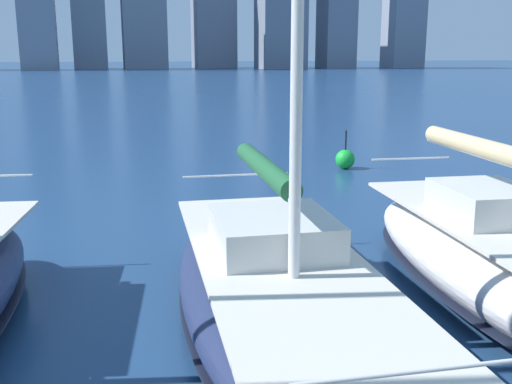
# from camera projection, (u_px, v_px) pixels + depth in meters

# --- Properties ---
(sailboat_tan) EXTENTS (3.19, 8.30, 10.20)m
(sailboat_tan) POSITION_uv_depth(u_px,v_px,m) (497.00, 259.00, 9.99)
(sailboat_tan) COLOR white
(sailboat_tan) RESTS_ON ground
(sailboat_forest) EXTENTS (3.59, 9.18, 11.11)m
(sailboat_forest) POSITION_uv_depth(u_px,v_px,m) (281.00, 290.00, 9.00)
(sailboat_forest) COLOR navy
(sailboat_forest) RESTS_ON ground
(channel_buoy) EXTENTS (0.70, 0.70, 1.40)m
(channel_buoy) POSITION_uv_depth(u_px,v_px,m) (345.00, 159.00, 21.71)
(channel_buoy) COLOR green
(channel_buoy) RESTS_ON ground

